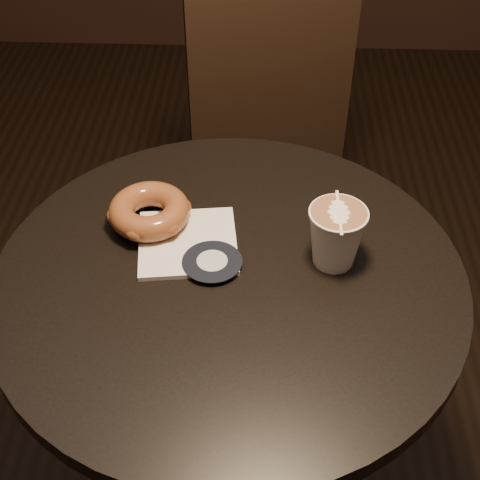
# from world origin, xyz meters

# --- Properties ---
(cafe_table) EXTENTS (0.70, 0.70, 0.75)m
(cafe_table) POSITION_xyz_m (0.00, 0.00, 0.55)
(cafe_table) COLOR black
(cafe_table) RESTS_ON ground
(chair) EXTENTS (0.44, 0.44, 0.94)m
(chair) POSITION_xyz_m (0.08, 0.58, 0.52)
(chair) COLOR black
(chair) RESTS_ON ground
(pastry_bag) EXTENTS (0.17, 0.17, 0.01)m
(pastry_bag) POSITION_xyz_m (-0.07, 0.06, 0.75)
(pastry_bag) COLOR white
(pastry_bag) RESTS_ON cafe_table
(doughnut) EXTENTS (0.13, 0.13, 0.04)m
(doughnut) POSITION_xyz_m (-0.13, 0.10, 0.78)
(doughnut) COLOR brown
(doughnut) RESTS_ON pastry_bag
(latte_cup) EXTENTS (0.09, 0.09, 0.10)m
(latte_cup) POSITION_xyz_m (0.15, 0.03, 0.80)
(latte_cup) COLOR white
(latte_cup) RESTS_ON cafe_table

